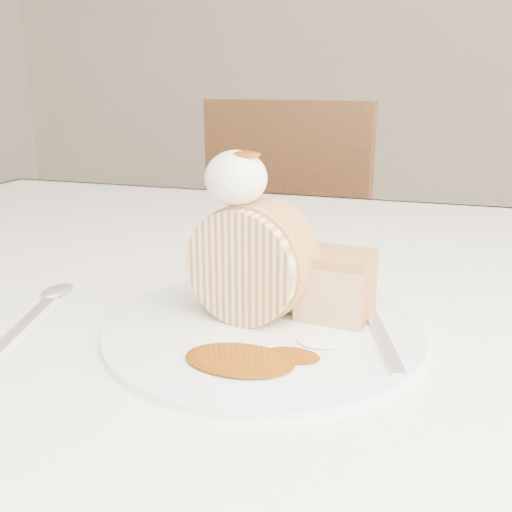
% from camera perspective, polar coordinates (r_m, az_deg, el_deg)
% --- Properties ---
extents(table, '(1.40, 0.90, 0.75)m').
position_cam_1_polar(table, '(0.69, 0.72, -8.34)').
color(table, white).
rests_on(table, ground).
extents(chair_far, '(0.49, 0.49, 0.91)m').
position_cam_1_polar(chair_far, '(1.57, 4.31, 0.94)').
color(chair_far, brown).
rests_on(chair_far, ground).
extents(plate, '(0.30, 0.30, 0.01)m').
position_cam_1_polar(plate, '(0.50, 0.77, -7.30)').
color(plate, white).
rests_on(plate, table).
extents(roulade_slice, '(0.11, 0.07, 0.10)m').
position_cam_1_polar(roulade_slice, '(0.49, -0.38, -0.62)').
color(roulade_slice, beige).
rests_on(roulade_slice, plate).
extents(cake_chunk, '(0.07, 0.06, 0.05)m').
position_cam_1_polar(cake_chunk, '(0.51, 8.02, -3.29)').
color(cake_chunk, '#CD874D').
rests_on(cake_chunk, plate).
extents(whipped_cream, '(0.05, 0.05, 0.05)m').
position_cam_1_polar(whipped_cream, '(0.48, -2.01, 7.80)').
color(whipped_cream, white).
rests_on(whipped_cream, roulade_slice).
extents(caramel_drizzle, '(0.03, 0.02, 0.01)m').
position_cam_1_polar(caramel_drizzle, '(0.47, -1.08, 10.83)').
color(caramel_drizzle, '#6D3104').
rests_on(caramel_drizzle, whipped_cream).
extents(caramel_pool, '(0.09, 0.06, 0.00)m').
position_cam_1_polar(caramel_pool, '(0.43, -1.68, -10.30)').
color(caramel_pool, '#6D3104').
rests_on(caramel_pool, plate).
extents(fork, '(0.07, 0.16, 0.00)m').
position_cam_1_polar(fork, '(0.47, 12.58, -8.18)').
color(fork, silver).
rests_on(fork, plate).
extents(spoon, '(0.06, 0.15, 0.00)m').
position_cam_1_polar(spoon, '(0.55, -22.07, -6.28)').
color(spoon, silver).
rests_on(spoon, table).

